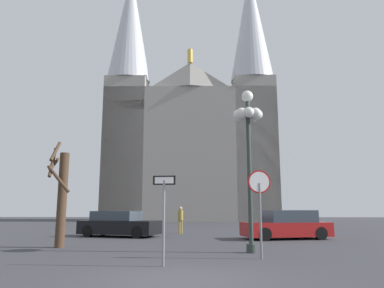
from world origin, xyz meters
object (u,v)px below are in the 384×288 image
at_px(street_lamp, 248,130).
at_px(parked_car_near_red, 287,225).
at_px(bare_tree, 61,194).
at_px(pedestrian_walking, 181,217).
at_px(one_way_arrow_sign, 164,208).
at_px(parked_car_far_black, 119,224).
at_px(cathedral, 190,130).
at_px(stop_sign, 260,197).

relative_size(street_lamp, parked_car_near_red, 1.28).
xyz_separation_m(bare_tree, pedestrian_walking, (4.39, 8.23, -1.11)).
bearing_deg(parked_car_near_red, one_way_arrow_sign, -120.23).
bearing_deg(street_lamp, parked_car_far_black, 131.34).
height_order(street_lamp, parked_car_near_red, street_lamp).
distance_m(bare_tree, parked_car_near_red, 11.18).
height_order(street_lamp, pedestrian_walking, street_lamp).
relative_size(bare_tree, pedestrian_walking, 2.63).
bearing_deg(street_lamp, one_way_arrow_sign, -130.96).
xyz_separation_m(cathedral, parked_car_far_black, (-3.00, -27.30, -11.31)).
xyz_separation_m(stop_sign, parked_car_far_black, (-6.57, 8.97, -1.25)).
height_order(one_way_arrow_sign, street_lamp, street_lamp).
height_order(street_lamp, parked_car_far_black, street_lamp).
height_order(parked_car_far_black, pedestrian_walking, pedestrian_walking).
xyz_separation_m(stop_sign, street_lamp, (-0.10, 1.61, 2.52)).
distance_m(street_lamp, parked_car_near_red, 7.54).
relative_size(bare_tree, parked_car_near_red, 0.94).
height_order(one_way_arrow_sign, bare_tree, bare_tree).
distance_m(one_way_arrow_sign, street_lamp, 5.13).
height_order(stop_sign, street_lamp, street_lamp).
distance_m(cathedral, pedestrian_walking, 27.24).
bearing_deg(bare_tree, cathedral, 83.00).
relative_size(cathedral, street_lamp, 5.94).
xyz_separation_m(cathedral, street_lamp, (3.47, -34.65, -7.54)).
xyz_separation_m(one_way_arrow_sign, bare_tree, (-4.76, 4.70, 0.57)).
height_order(cathedral, bare_tree, cathedral).
bearing_deg(pedestrian_walking, street_lamp, -72.07).
relative_size(stop_sign, one_way_arrow_sign, 1.12).
distance_m(cathedral, one_way_arrow_sign, 39.27).
xyz_separation_m(stop_sign, pedestrian_walking, (-3.25, 11.34, -0.91)).
distance_m(street_lamp, pedestrian_walking, 10.78).
height_order(cathedral, street_lamp, cathedral).
bearing_deg(parked_car_far_black, stop_sign, -53.76).
height_order(stop_sign, pedestrian_walking, stop_sign).
distance_m(cathedral, parked_car_near_red, 31.38).
bearing_deg(street_lamp, cathedral, 95.72).
distance_m(stop_sign, bare_tree, 8.25).
xyz_separation_m(street_lamp, parked_car_near_red, (2.59, 6.01, -3.75)).
relative_size(one_way_arrow_sign, street_lamp, 0.41).
xyz_separation_m(parked_car_far_black, pedestrian_walking, (3.32, 2.37, 0.34)).
height_order(parked_car_near_red, parked_car_far_black, parked_car_near_red).
xyz_separation_m(one_way_arrow_sign, parked_car_near_red, (5.37, 9.22, -0.87)).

